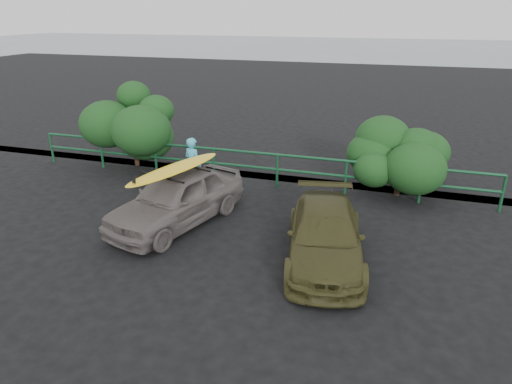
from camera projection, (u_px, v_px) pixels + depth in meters
The scene contains 10 objects.
ground at pixel (167, 265), 9.42m from camera, with size 80.00×80.00×0.00m, color black.
ocean at pixel (374, 49), 62.57m from camera, with size 200.00×200.00×0.00m, color slate.
guardrail at pixel (245, 167), 13.65m from camera, with size 14.00×0.08×1.04m, color #144728, non-canonical shape.
shrub_left at pixel (111, 128), 15.07m from camera, with size 3.20×2.40×2.52m, color #1A451A, non-canonical shape.
shrub_right at pixel (424, 153), 12.42m from camera, with size 3.20×2.40×2.54m, color #1A451A, non-canonical shape.
sedan at pixel (177, 198), 11.03m from camera, with size 1.56×3.89×1.32m, color #615A57.
olive_vehicle at pixel (325, 235), 9.45m from camera, with size 1.54×3.79×1.10m, color #3E3B1B.
man at pixel (193, 165), 12.95m from camera, with size 0.58×0.38×1.60m, color #45BAD1.
roof_rack at pixel (175, 171), 10.78m from camera, with size 1.39×0.97×0.05m, color black, non-canonical shape.
surfboard at pixel (175, 169), 10.75m from camera, with size 0.63×3.02×0.09m, color yellow.
Camera 1 is at (4.21, -7.26, 4.89)m, focal length 32.00 mm.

